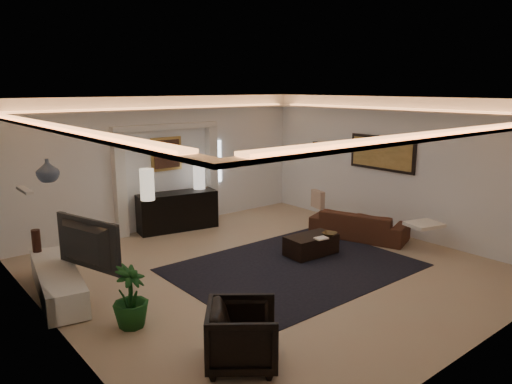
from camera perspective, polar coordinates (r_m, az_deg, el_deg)
floor at (r=8.42m, az=1.56°, el=-9.21°), size 7.00×7.00×0.00m
ceiling at (r=7.83m, az=1.69°, el=10.92°), size 7.00×7.00×0.00m
wall_back at (r=10.84m, az=-10.63°, el=3.43°), size 7.00×0.00×7.00m
wall_front at (r=5.92m, az=24.57°, el=-4.97°), size 7.00×0.00×7.00m
wall_left at (r=6.35m, az=-23.02°, el=-3.70°), size 0.00×7.00×7.00m
wall_right at (r=10.60m, az=16.07°, el=2.95°), size 0.00×7.00×7.00m
cove_soffit at (r=7.85m, az=1.68°, el=8.88°), size 7.00×7.00×0.04m
daylight_slit at (r=11.55m, az=-4.69°, el=3.64°), size 0.25×0.03×1.00m
area_rug at (r=8.54m, az=4.51°, el=-8.90°), size 4.00×3.00×0.01m
pilaster_left at (r=10.32m, az=-15.87°, el=0.74°), size 0.22×0.20×2.20m
pilaster_right at (r=11.41m, az=-5.26°, el=2.25°), size 0.22×0.20×2.20m
alcove_header at (r=10.66m, az=-10.54°, el=7.62°), size 2.52×0.20×0.12m
painting_frame at (r=10.79m, az=-10.59°, el=4.46°), size 0.74×0.04×0.74m
painting_canvas at (r=10.77m, az=-10.53°, el=4.45°), size 0.62×0.02×0.62m
art_panel_frame at (r=10.71m, az=14.74°, el=4.48°), size 0.04×1.64×0.74m
art_panel_gold at (r=10.69m, az=14.66°, el=4.47°), size 0.02×1.50×0.62m
wall_sconce at (r=11.85m, az=7.01°, el=5.42°), size 0.12×0.12×0.22m
wall_niche at (r=7.64m, az=-25.76°, el=0.20°), size 0.10×0.55×0.04m
console at (r=10.75m, az=-9.32°, el=-2.32°), size 1.81×0.85×0.87m
lamp_left at (r=10.01m, az=-12.77°, el=0.50°), size 0.29×0.29×0.64m
lamp_right at (r=10.93m, az=-6.76°, el=1.72°), size 0.29×0.29×0.59m
media_ledge at (r=7.97m, az=-22.48°, el=-9.76°), size 0.92×2.26×0.41m
tv at (r=7.54m, az=-20.12°, el=-5.85°), size 1.34×0.56×0.78m
figurine at (r=8.73m, az=-24.63°, el=-5.15°), size 0.18×0.18×0.38m
ginger_jar at (r=8.01m, az=-23.49°, el=2.36°), size 0.37×0.37×0.36m
plant at (r=6.62m, az=-14.67°, el=-11.94°), size 0.65×0.65×0.83m
sofa at (r=10.27m, az=12.11°, el=-3.79°), size 2.10×1.39×0.57m
throw_blanket at (r=9.64m, az=19.32°, el=-3.66°), size 0.72×0.64×0.07m
throw_pillow at (r=11.21m, az=7.34°, el=-0.85°), size 0.21×0.42×0.40m
coffee_table at (r=9.11m, az=6.55°, el=-6.22°), size 0.99×0.58×0.36m
bowl at (r=9.06m, az=8.72°, el=-4.81°), size 0.35×0.35×0.07m
magazine at (r=8.86m, az=7.76°, el=-5.29°), size 0.25×0.20×0.03m
armchair at (r=5.64m, az=-1.61°, el=-16.64°), size 1.11×1.10×0.73m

